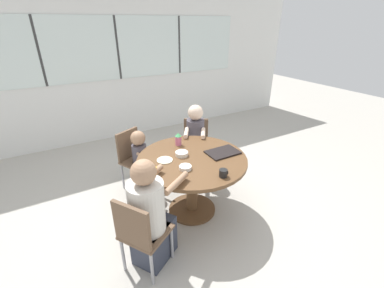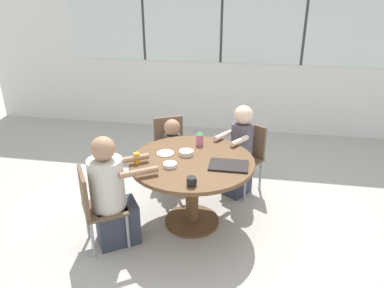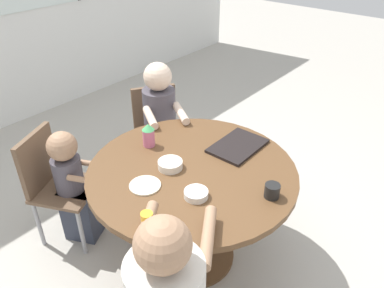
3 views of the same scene
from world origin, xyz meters
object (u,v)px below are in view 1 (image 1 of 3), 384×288
Objects in this scene: bowl_white_shallow at (185,167)px; bowl_cereal at (182,154)px; chair_for_toddler at (133,154)px; person_man_blue_shirt at (150,218)px; coffee_mug at (223,173)px; chair_for_woman_green_shirt at (196,141)px; person_toddler at (141,161)px; chair_for_man_blue_shirt at (139,231)px; juice_glass at (154,172)px; person_woman_green_shirt at (195,144)px; sippy_cup at (178,139)px.

bowl_cereal reaches higher than bowl_white_shallow.
person_man_blue_shirt reaches higher than chair_for_toddler.
chair_for_toddler is 9.32× the size of coffee_mug.
person_toddler is at bearing 37.64° from chair_for_woman_green_shirt.
bowl_white_shallow is at bearing 77.19° from chair_for_toddler.
chair_for_man_blue_shirt is 7.64× the size of juice_glass.
chair_for_man_blue_shirt reaches higher than bowl_white_shallow.
bowl_white_shallow is (0.67, 0.36, 0.28)m from chair_for_man_blue_shirt.
juice_glass reaches higher than chair_for_woman_green_shirt.
bowl_white_shallow is at bearing 130.20° from coffee_mug.
person_woman_green_shirt is (-0.09, -0.13, 0.03)m from chair_for_woman_green_shirt.
coffee_mug is 0.71m from juice_glass.
sippy_cup is (0.46, -0.53, 0.35)m from chair_for_toddler.
person_man_blue_shirt reaches higher than bowl_cereal.
person_toddler is 5.89× the size of bowl_cereal.
chair_for_toddler reaches higher than bowl_white_shallow.
person_man_blue_shirt is 0.85m from coffee_mug.
juice_glass is 0.73× the size of bowl_cereal.
person_toddler is at bearing 90.00° from chair_for_toddler.
chair_for_man_blue_shirt is at bearing -151.54° from bowl_white_shallow.
chair_for_man_blue_shirt is 1.42m from person_toddler.
chair_for_woman_green_shirt is 5.60× the size of bowl_cereal.
coffee_mug is at bearing 83.84° from person_toddler.
chair_for_woman_green_shirt is 1.00× the size of chair_for_man_blue_shirt.
chair_for_toddler is 0.93m from person_woman_green_shirt.
sippy_cup reaches higher than chair_for_woman_green_shirt.
person_man_blue_shirt reaches higher than person_woman_green_shirt.
person_man_blue_shirt is at bearing 78.84° from chair_for_woman_green_shirt.
chair_for_man_blue_shirt is 0.99m from coffee_mug.
bowl_cereal is (-0.10, -0.29, -0.06)m from sippy_cup.
juice_glass is at bearing 150.99° from coffee_mug.
coffee_mug reaches higher than bowl_cereal.
bowl_white_shallow is at bearing 87.42° from chair_for_woman_green_shirt.
person_woman_green_shirt is 1.32m from coffee_mug.
person_toddler is at bearing 135.78° from sippy_cup.
chair_for_toddler is 0.73× the size of person_man_blue_shirt.
coffee_mug is 0.42m from bowl_white_shallow.
bowl_cereal is (0.46, 0.27, -0.03)m from juice_glass.
person_woman_green_shirt is 10.21× the size of juice_glass.
bowl_white_shallow is (0.53, 0.27, 0.26)m from person_man_blue_shirt.
person_toddler is (0.34, 1.24, -0.08)m from person_man_blue_shirt.
chair_for_toddler is 5.60× the size of bowl_cereal.
chair_for_woman_green_shirt is 1.00m from chair_for_toddler.
sippy_cup is at bearing 104.39° from chair_for_man_blue_shirt.
chair_for_woman_green_shirt is 5.18× the size of sippy_cup.
coffee_mug is 0.56× the size of sippy_cup.
chair_for_toddler is at bearing 29.31° from chair_for_woman_green_shirt.
bowl_white_shallow is at bearing 75.19° from person_toddler.
sippy_cup is at bearing 105.67° from chair_for_toddler.
chair_for_man_blue_shirt is 1.06m from bowl_cereal.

